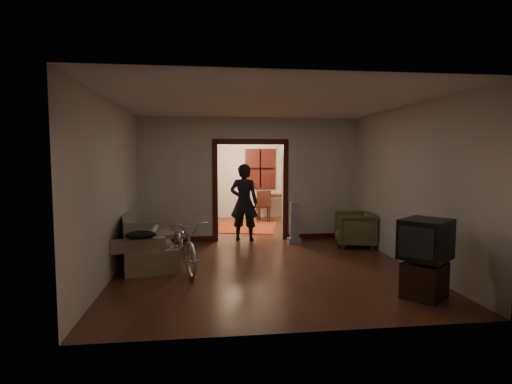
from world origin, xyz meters
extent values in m
cube|color=#371A11|center=(0.00, 0.00, 0.00)|extent=(5.00, 8.50, 0.01)
cube|color=white|center=(0.00, 0.00, 2.80)|extent=(5.00, 8.50, 0.01)
cube|color=beige|center=(0.00, 4.25, 1.40)|extent=(5.00, 0.02, 2.80)
cube|color=beige|center=(-2.50, 0.00, 1.40)|extent=(0.02, 8.50, 2.80)
cube|color=beige|center=(2.50, 0.00, 1.40)|extent=(0.02, 8.50, 2.80)
cube|color=beige|center=(0.00, 0.75, 1.40)|extent=(5.00, 0.14, 2.80)
cube|color=#37100C|center=(0.00, 0.75, 1.10)|extent=(1.74, 0.20, 2.32)
cube|color=black|center=(0.70, 4.21, 1.55)|extent=(0.98, 0.06, 1.28)
sphere|color=#FFE0A5|center=(0.00, 2.50, 2.35)|extent=(0.24, 0.24, 0.24)
cube|color=silver|center=(1.05, 0.68, 1.25)|extent=(0.08, 0.01, 0.12)
cube|color=#71674B|center=(-2.10, -1.03, 0.44)|extent=(1.29, 2.06, 0.88)
cylinder|color=beige|center=(-2.00, -0.73, 0.53)|extent=(0.11, 0.85, 0.11)
ellipsoid|color=black|center=(-2.05, -1.94, 0.68)|extent=(0.48, 0.36, 0.14)
imported|color=silver|center=(-1.38, -1.64, 0.44)|extent=(1.00, 1.77, 0.88)
imported|color=brown|center=(2.15, -0.21, 0.37)|extent=(0.98, 0.96, 0.74)
cube|color=black|center=(1.92, -3.39, 0.24)|extent=(0.71, 0.71, 0.48)
cube|color=black|center=(1.92, -3.39, 0.81)|extent=(0.84, 0.83, 0.54)
cube|color=gray|center=(0.93, 0.27, 0.46)|extent=(0.31, 0.26, 0.91)
imported|color=black|center=(-0.16, 0.69, 0.88)|extent=(0.73, 0.57, 1.76)
cube|color=maroon|center=(0.08, 2.48, 0.01)|extent=(2.02, 2.40, 0.02)
cube|color=#22321E|center=(-1.42, 3.85, 0.98)|extent=(1.00, 0.58, 1.97)
sphere|color=#1E5972|center=(-1.42, 3.85, 1.94)|extent=(0.26, 0.26, 0.26)
cube|color=black|center=(1.06, 3.85, 0.37)|extent=(1.09, 0.73, 0.74)
cube|color=black|center=(0.65, 3.26, 0.47)|extent=(0.52, 0.52, 0.94)
camera|label=1|loc=(-1.00, -8.34, 1.89)|focal=28.00mm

